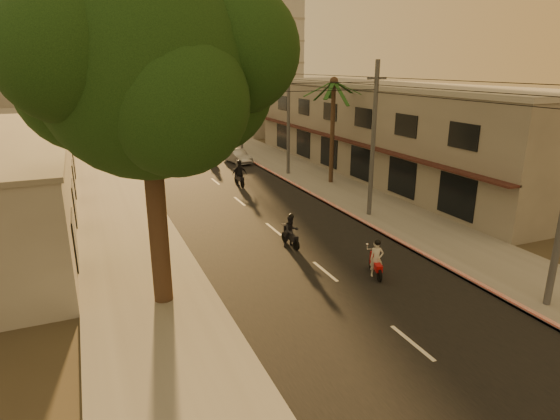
# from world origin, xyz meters

# --- Properties ---
(ground) EXTENTS (160.00, 160.00, 0.00)m
(ground) POSITION_xyz_m (0.00, 0.00, 0.00)
(ground) COLOR #383023
(ground) RESTS_ON ground
(road) EXTENTS (10.00, 140.00, 0.02)m
(road) POSITION_xyz_m (0.00, 20.00, 0.01)
(road) COLOR black
(road) RESTS_ON ground
(sidewalk_right) EXTENTS (5.00, 140.00, 0.12)m
(sidewalk_right) POSITION_xyz_m (7.50, 20.00, 0.06)
(sidewalk_right) COLOR slate
(sidewalk_right) RESTS_ON ground
(sidewalk_left) EXTENTS (5.00, 140.00, 0.12)m
(sidewalk_left) POSITION_xyz_m (-7.50, 20.00, 0.06)
(sidewalk_left) COLOR slate
(sidewalk_left) RESTS_ON ground
(curb_stripe) EXTENTS (0.20, 60.00, 0.20)m
(curb_stripe) POSITION_xyz_m (5.10, 15.00, 0.10)
(curb_stripe) COLOR red
(curb_stripe) RESTS_ON ground
(shophouse_row) EXTENTS (8.80, 34.20, 7.30)m
(shophouse_row) POSITION_xyz_m (13.95, 18.00, 3.65)
(shophouse_row) COLOR gray
(shophouse_row) RESTS_ON ground
(distant_tower) EXTENTS (12.10, 12.10, 28.00)m
(distant_tower) POSITION_xyz_m (16.00, 56.00, 14.00)
(distant_tower) COLOR #B7B5B2
(distant_tower) RESTS_ON ground
(broadleaf_tree) EXTENTS (9.60, 8.70, 12.10)m
(broadleaf_tree) POSITION_xyz_m (-6.61, 2.14, 8.48)
(broadleaf_tree) COLOR black
(broadleaf_tree) RESTS_ON ground
(palm_tree) EXTENTS (5.00, 5.00, 8.20)m
(palm_tree) POSITION_xyz_m (8.00, 16.00, 7.15)
(palm_tree) COLOR black
(palm_tree) RESTS_ON ground
(utility_poles) EXTENTS (1.20, 48.26, 9.00)m
(utility_poles) POSITION_xyz_m (6.20, 20.00, 6.54)
(utility_poles) COLOR #38383A
(utility_poles) RESTS_ON ground
(filler_right) EXTENTS (8.00, 14.00, 6.00)m
(filler_right) POSITION_xyz_m (14.00, 45.00, 3.00)
(filler_right) COLOR #A29E93
(filler_right) RESTS_ON ground
(filler_left_near) EXTENTS (8.00, 14.00, 4.40)m
(filler_left_near) POSITION_xyz_m (-14.00, 34.00, 2.20)
(filler_left_near) COLOR #A29E93
(filler_left_near) RESTS_ON ground
(filler_left_far) EXTENTS (8.00, 14.00, 7.00)m
(filler_left_far) POSITION_xyz_m (-14.00, 52.00, 3.50)
(filler_left_far) COLOR #A29E93
(filler_left_far) RESTS_ON ground
(scooter_red) EXTENTS (0.90, 1.68, 1.71)m
(scooter_red) POSITION_xyz_m (1.80, 0.78, 0.76)
(scooter_red) COLOR black
(scooter_red) RESTS_ON ground
(scooter_mid_a) EXTENTS (0.88, 1.77, 1.73)m
(scooter_mid_a) POSITION_xyz_m (-0.15, 5.34, 0.78)
(scooter_mid_a) COLOR black
(scooter_mid_a) RESTS_ON ground
(scooter_mid_b) EXTENTS (1.10, 2.00, 1.97)m
(scooter_mid_b) POSITION_xyz_m (1.35, 18.05, 0.88)
(scooter_mid_b) COLOR black
(scooter_mid_b) RESTS_ON ground
(scooter_far_a) EXTENTS (1.06, 1.61, 1.64)m
(scooter_far_a) POSITION_xyz_m (1.45, 26.15, 0.75)
(scooter_far_a) COLOR black
(scooter_far_a) RESTS_ON ground
(parked_car) EXTENTS (2.50, 4.24, 1.26)m
(parked_car) POSITION_xyz_m (3.85, 26.29, 0.63)
(parked_car) COLOR #999BA0
(parked_car) RESTS_ON ground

